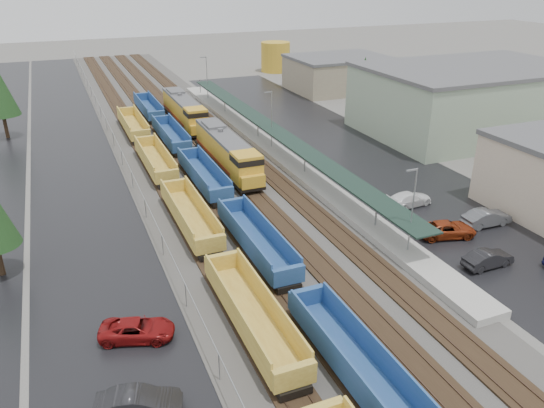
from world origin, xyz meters
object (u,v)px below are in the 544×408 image
at_px(storage_tank, 275,57).
at_px(parked_car_west_c, 137,330).
at_px(parked_car_east_a, 488,259).
at_px(locomotive_trail, 185,111).
at_px(well_string_yellow, 216,257).
at_px(well_string_blue, 226,204).
at_px(locomotive_lead, 227,152).
at_px(parked_car_east_c, 409,199).
at_px(parked_car_east_e, 486,218).
at_px(parked_car_west_b, 138,404).
at_px(parked_car_east_b, 447,229).

height_order(storage_tank, parked_car_west_c, storage_tank).
relative_size(parked_car_west_c, parked_car_east_a, 1.11).
relative_size(locomotive_trail, well_string_yellow, 0.20).
xyz_separation_m(well_string_yellow, storage_tank, (38.31, 78.89, 2.11)).
xyz_separation_m(locomotive_trail, well_string_blue, (-4.00, -32.72, -1.15)).
xyz_separation_m(locomotive_lead, well_string_blue, (-4.00, -11.72, -1.15)).
distance_m(locomotive_lead, parked_car_east_c, 21.92).
bearing_deg(parked_car_east_e, locomotive_trail, 22.95).
height_order(parked_car_west_c, parked_car_east_e, parked_car_east_e).
distance_m(locomotive_lead, well_string_yellow, 22.91).
bearing_deg(storage_tank, well_string_blue, -116.38).
height_order(locomotive_lead, parked_car_west_c, locomotive_lead).
bearing_deg(parked_car_east_a, parked_car_west_b, 98.40).
xyz_separation_m(parked_car_west_b, parked_car_east_b, (29.35, 10.51, -0.05)).
xyz_separation_m(well_string_yellow, parked_car_west_c, (-7.33, -6.28, -0.50)).
height_order(locomotive_lead, parked_car_east_a, locomotive_lead).
relative_size(locomotive_lead, well_string_yellow, 0.20).
xyz_separation_m(locomotive_trail, well_string_yellow, (-8.00, -42.44, -1.13)).
bearing_deg(parked_car_east_c, storage_tank, -18.83).
height_order(parked_car_east_a, parked_car_east_e, parked_car_east_e).
bearing_deg(well_string_blue, parked_car_east_e, -28.21).
distance_m(parked_car_east_a, parked_car_east_e, 7.95).
height_order(locomotive_lead, parked_car_east_c, locomotive_lead).
distance_m(locomotive_lead, parked_car_east_b, 27.20).
xyz_separation_m(parked_car_east_b, parked_car_east_c, (0.82, 6.90, 0.02)).
bearing_deg(parked_car_east_b, parked_car_east_c, 7.84).
bearing_deg(parked_car_west_c, locomotive_lead, -9.74).
distance_m(locomotive_trail, parked_car_east_e, 47.96).
bearing_deg(well_string_blue, parked_car_east_a, -46.79).
height_order(parked_car_west_c, parked_car_east_a, parked_car_east_a).
height_order(parked_car_east_a, parked_car_east_c, parked_car_east_c).
bearing_deg(parked_car_east_b, well_string_yellow, 98.12).
distance_m(parked_car_east_a, parked_car_east_b, 5.56).
bearing_deg(parked_car_east_c, parked_car_west_b, 113.66).
height_order(parked_car_west_b, parked_car_east_a, parked_car_west_b).
bearing_deg(storage_tank, parked_car_west_c, -118.19).
relative_size(parked_car_west_b, parked_car_west_c, 0.97).
distance_m(well_string_blue, parked_car_west_b, 25.78).
bearing_deg(locomotive_trail, well_string_yellow, -100.67).
height_order(locomotive_lead, storage_tank, storage_tank).
xyz_separation_m(storage_tank, parked_car_west_c, (-45.64, -85.17, -2.61)).
bearing_deg(parked_car_west_b, parked_car_west_c, 6.56).
distance_m(locomotive_trail, parked_car_east_a, 51.96).
bearing_deg(parked_car_east_a, locomotive_lead, 21.86).
bearing_deg(storage_tank, parked_car_west_b, -116.94).
height_order(well_string_yellow, well_string_blue, well_string_yellow).
bearing_deg(locomotive_trail, well_string_blue, -96.97).
bearing_deg(parked_car_east_b, parked_car_east_a, -169.53).
distance_m(locomotive_trail, parked_car_west_b, 57.74).
xyz_separation_m(parked_car_east_a, parked_car_east_b, (0.41, 5.55, 0.00)).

